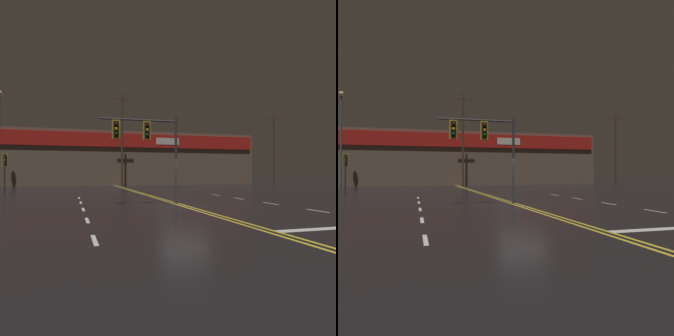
{
  "view_description": "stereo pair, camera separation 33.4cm",
  "coord_description": "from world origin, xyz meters",
  "views": [
    {
      "loc": [
        -5.68,
        -15.81,
        1.75
      ],
      "look_at": [
        0.0,
        3.03,
        2.0
      ],
      "focal_mm": 35.0,
      "sensor_mm": 36.0,
      "label": 1
    },
    {
      "loc": [
        -5.36,
        -15.91,
        1.75
      ],
      "look_at": [
        0.0,
        3.03,
        2.0
      ],
      "focal_mm": 35.0,
      "sensor_mm": 36.0,
      "label": 2
    }
  ],
  "objects": [
    {
      "name": "streetlight_near_left",
      "position": [
        -13.08,
        23.73,
        6.71
      ],
      "size": [
        0.56,
        0.56,
        10.7
      ],
      "color": "#59595E",
      "rests_on": "ground"
    },
    {
      "name": "traffic_signal_median",
      "position": [
        -1.83,
        1.26,
        3.62
      ],
      "size": [
        4.19,
        0.36,
        4.78
      ],
      "color": "#38383D",
      "rests_on": "ground"
    },
    {
      "name": "ground_plane",
      "position": [
        0.0,
        0.0,
        0.0
      ],
      "size": [
        200.0,
        200.0,
        0.0
      ],
      "primitive_type": "plane",
      "color": "black"
    },
    {
      "name": "building_backdrop",
      "position": [
        0.0,
        31.67,
        3.6
      ],
      "size": [
        40.09,
        10.23,
        7.17
      ],
      "color": "brown",
      "rests_on": "ground"
    },
    {
      "name": "utility_pole_row",
      "position": [
        -0.58,
        24.33,
        5.56
      ],
      "size": [
        47.28,
        0.26,
        11.39
      ],
      "color": "#4C3828",
      "rests_on": "ground"
    },
    {
      "name": "traffic_signal_corner_northwest",
      "position": [
        -10.42,
        11.72,
        2.33
      ],
      "size": [
        0.42,
        0.36,
        3.18
      ],
      "color": "#38383D",
      "rests_on": "ground"
    },
    {
      "name": "road_markings",
      "position": [
        0.98,
        -1.46,
        0.0
      ],
      "size": [
        15.03,
        60.0,
        0.01
      ],
      "color": "gold",
      "rests_on": "ground"
    }
  ]
}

